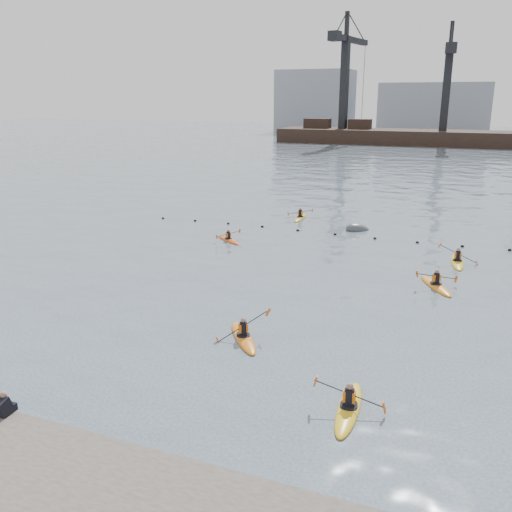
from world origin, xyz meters
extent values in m
plane|color=#3E4A5A|center=(0.00, 0.00, 0.00)|extent=(400.00, 400.00, 0.00)
cube|color=black|center=(-5.50, -5.80, 0.78)|extent=(0.38, 0.60, 0.67)
cube|color=black|center=(-5.50, -5.58, 0.62)|extent=(0.34, 0.40, 0.24)
sphere|color=#8C6651|center=(-5.50, -5.70, 1.16)|extent=(0.21, 0.21, 0.21)
sphere|color=black|center=(-17.00, 22.50, 0.03)|extent=(0.24, 0.24, 0.24)
sphere|color=black|center=(-14.00, 22.66, 0.03)|extent=(0.24, 0.24, 0.24)
sphere|color=black|center=(-11.00, 22.75, 0.03)|extent=(0.24, 0.24, 0.24)
sphere|color=black|center=(-8.00, 22.72, 0.03)|extent=(0.24, 0.24, 0.24)
sphere|color=black|center=(-5.00, 22.58, 0.03)|extent=(0.24, 0.24, 0.24)
sphere|color=black|center=(-2.00, 22.41, 0.03)|extent=(0.24, 0.24, 0.24)
sphere|color=black|center=(1.00, 22.28, 0.03)|extent=(0.24, 0.24, 0.24)
sphere|color=black|center=(4.00, 22.25, 0.03)|extent=(0.24, 0.24, 0.24)
sphere|color=black|center=(7.00, 22.34, 0.03)|extent=(0.24, 0.24, 0.24)
sphere|color=black|center=(10.00, 22.50, 0.03)|extent=(0.24, 0.24, 0.24)
cube|color=black|center=(0.00, 110.00, 0.85)|extent=(72.00, 12.00, 4.50)
cube|color=black|center=(-28.00, 110.00, 4.20)|extent=(6.00, 3.00, 2.20)
cube|color=black|center=(-18.00, 110.00, 4.20)|extent=(5.00, 3.00, 2.20)
cube|color=black|center=(-22.00, 110.00, 13.10)|extent=(1.85, 1.85, 20.00)
cube|color=black|center=(-21.53, 112.66, 22.50)|extent=(4.31, 17.93, 1.20)
cube|color=black|center=(-23.09, 103.80, 22.50)|extent=(2.62, 2.94, 2.00)
cube|color=black|center=(-22.00, 110.00, 25.60)|extent=(0.93, 0.93, 5.00)
cube|color=black|center=(0.00, 110.00, 11.60)|extent=(1.73, 1.73, 17.00)
cube|color=black|center=(-0.20, 112.24, 19.50)|extent=(2.50, 15.05, 1.20)
cube|color=black|center=(0.46, 104.77, 19.50)|extent=(2.42, 2.78, 2.00)
cube|color=black|center=(0.00, 110.00, 22.60)|extent=(0.87, 0.87, 5.00)
cube|color=gray|center=(-40.00, 150.00, 9.00)|extent=(22.00, 14.00, 18.00)
cube|color=gray|center=(-5.00, 150.00, 7.00)|extent=(30.00, 14.00, 14.00)
ellipsoid|color=orange|center=(-1.23, 3.01, 0.04)|extent=(2.60, 3.19, 0.34)
cylinder|color=black|center=(-1.23, 3.01, 0.18)|extent=(0.90, 0.90, 0.06)
cylinder|color=black|center=(-1.23, 3.01, 0.48)|extent=(0.32, 0.32, 0.56)
cube|color=orange|center=(-1.23, 3.01, 0.51)|extent=(0.45, 0.42, 0.37)
sphere|color=#8C6651|center=(-1.23, 3.01, 0.86)|extent=(0.23, 0.23, 0.23)
cylinder|color=black|center=(-1.23, 3.01, 0.59)|extent=(1.71, 1.27, 1.17)
cube|color=#D85914|center=(-2.11, 2.36, 0.06)|extent=(0.27, 0.25, 0.35)
cube|color=#D85914|center=(-0.34, 3.66, 1.12)|extent=(0.27, 0.25, 0.35)
ellipsoid|color=gold|center=(4.17, -0.77, 0.04)|extent=(0.93, 3.58, 0.35)
cylinder|color=black|center=(4.17, -0.77, 0.19)|extent=(0.71, 0.71, 0.07)
cylinder|color=black|center=(4.17, -0.77, 0.50)|extent=(0.33, 0.33, 0.58)
cube|color=orange|center=(4.17, -0.77, 0.52)|extent=(0.41, 0.27, 0.38)
sphere|color=#8C6651|center=(4.17, -0.77, 0.89)|extent=(0.23, 0.23, 0.23)
cylinder|color=black|center=(4.17, -0.77, 0.61)|extent=(2.37, 0.19, 0.64)
cube|color=#D85914|center=(3.04, -0.85, 0.89)|extent=(0.16, 0.16, 0.38)
cube|color=#D85914|center=(5.30, -0.70, 0.33)|extent=(0.16, 0.16, 0.38)
ellipsoid|color=#D44F13|center=(-8.75, 17.87, 0.04)|extent=(2.74, 2.25, 0.30)
cylinder|color=black|center=(-8.75, 17.87, 0.16)|extent=(0.78, 0.78, 0.06)
cylinder|color=black|center=(-8.75, 17.87, 0.42)|extent=(0.28, 0.28, 0.48)
cube|color=orange|center=(-8.75, 17.87, 0.44)|extent=(0.36, 0.39, 0.32)
sphere|color=#8C6651|center=(-8.75, 17.87, 0.74)|extent=(0.19, 0.19, 0.19)
cylinder|color=black|center=(-8.75, 17.87, 0.51)|extent=(1.24, 1.65, 0.25)
cube|color=#D85914|center=(-9.31, 17.11, 0.41)|extent=(0.15, 0.14, 0.32)
cube|color=#D85914|center=(-8.18, 18.63, 0.61)|extent=(0.15, 0.14, 0.32)
ellipsoid|color=gold|center=(6.82, 18.13, 0.04)|extent=(1.10, 3.59, 0.35)
cylinder|color=black|center=(6.82, 18.13, 0.19)|extent=(0.73, 0.73, 0.07)
cylinder|color=black|center=(6.82, 18.13, 0.50)|extent=(0.33, 0.33, 0.57)
cube|color=orange|center=(6.82, 18.13, 0.52)|extent=(0.42, 0.29, 0.38)
sphere|color=#8C6651|center=(6.82, 18.13, 0.88)|extent=(0.23, 0.23, 0.23)
cylinder|color=black|center=(6.82, 18.13, 0.61)|extent=(2.22, 0.29, 1.04)
cube|color=#D85914|center=(5.70, 18.01, 1.08)|extent=(0.22, 0.18, 0.36)
cube|color=#D85914|center=(7.94, 18.26, 0.14)|extent=(0.22, 0.18, 0.36)
ellipsoid|color=orange|center=(5.91, 13.02, 0.04)|extent=(2.31, 3.45, 0.35)
cylinder|color=black|center=(5.91, 13.02, 0.19)|extent=(0.90, 0.90, 0.07)
cylinder|color=black|center=(5.91, 13.02, 0.50)|extent=(0.33, 0.33, 0.57)
cube|color=orange|center=(5.91, 13.02, 0.52)|extent=(0.47, 0.40, 0.38)
sphere|color=#8C6651|center=(5.91, 13.02, 0.88)|extent=(0.23, 0.23, 0.23)
cylinder|color=black|center=(5.91, 13.02, 0.61)|extent=(2.13, 1.18, 0.46)
cube|color=#D85914|center=(6.90, 13.56, 0.41)|extent=(0.18, 0.19, 0.38)
cube|color=#D85914|center=(4.92, 12.49, 0.80)|extent=(0.18, 0.19, 0.38)
ellipsoid|color=gold|center=(-6.16, 26.93, 0.04)|extent=(0.87, 3.39, 0.34)
cylinder|color=black|center=(-6.16, 26.93, 0.18)|extent=(0.67, 0.67, 0.06)
cylinder|color=black|center=(-6.16, 26.93, 0.47)|extent=(0.31, 0.31, 0.55)
cube|color=orange|center=(-6.16, 26.93, 0.49)|extent=(0.39, 0.25, 0.36)
sphere|color=#8C6651|center=(-6.16, 26.93, 0.84)|extent=(0.22, 0.22, 0.22)
cylinder|color=black|center=(-6.16, 26.93, 0.58)|extent=(2.26, 0.17, 0.52)
cube|color=#D85914|center=(-7.23, 26.86, 0.35)|extent=(0.13, 0.15, 0.36)
cube|color=#D85914|center=(-5.09, 26.99, 0.80)|extent=(0.13, 0.15, 0.36)
ellipsoid|color=#383A3C|center=(-0.74, 24.62, 0.00)|extent=(2.44, 2.25, 1.39)
camera|label=1|loc=(7.18, -16.49, 9.90)|focal=38.00mm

